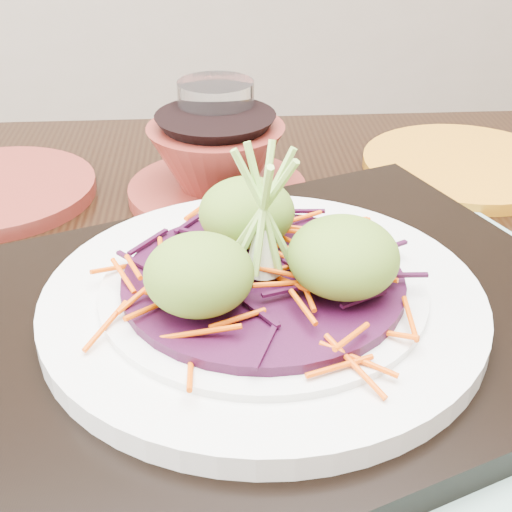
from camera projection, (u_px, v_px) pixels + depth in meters
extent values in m
cube|color=black|center=(210.00, 351.00, 0.50)|extent=(1.39, 1.04, 0.04)
cube|color=gray|center=(263.00, 338.00, 0.48)|extent=(0.58, 0.50, 0.00)
cube|color=black|center=(263.00, 324.00, 0.47)|extent=(0.50, 0.42, 0.02)
cylinder|color=silver|center=(263.00, 302.00, 0.46)|extent=(0.29, 0.29, 0.02)
cylinder|color=silver|center=(263.00, 289.00, 0.46)|extent=(0.21, 0.21, 0.01)
cylinder|color=#350A2A|center=(263.00, 281.00, 0.46)|extent=(0.18, 0.18, 0.01)
ellipsoid|color=#578026|center=(199.00, 275.00, 0.41)|extent=(0.07, 0.07, 0.05)
ellipsoid|color=#578026|center=(344.00, 257.00, 0.43)|extent=(0.07, 0.07, 0.05)
ellipsoid|color=#578026|center=(247.00, 213.00, 0.48)|extent=(0.07, 0.07, 0.05)
cylinder|color=white|center=(217.00, 134.00, 0.67)|extent=(0.08, 0.08, 0.10)
cylinder|color=maroon|center=(218.00, 191.00, 0.67)|extent=(0.21, 0.21, 0.01)
cylinder|color=#BD7215|center=(464.00, 165.00, 0.72)|extent=(0.24, 0.24, 0.01)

